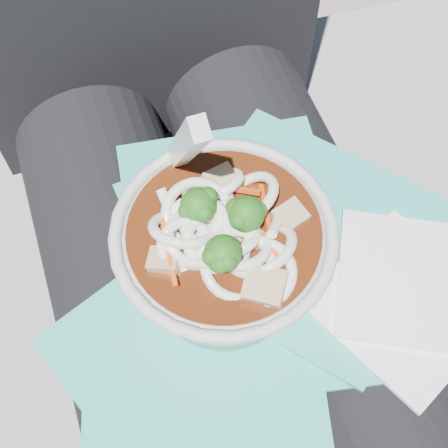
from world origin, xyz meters
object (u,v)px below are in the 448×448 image
object	(u,v)px
stone_ledge	(195,287)
lap	(233,306)
plastic_bag	(249,285)
udon_bowl	(223,252)
person_body	(200,206)

from	to	relation	value
stone_ledge	lap	xyz separation A→B (m)	(0.00, -0.15, 0.29)
plastic_bag	udon_bowl	world-z (taller)	udon_bowl
stone_ledge	person_body	distance (m)	0.32
lap	plastic_bag	distance (m)	0.09
lap	stone_ledge	bearing A→B (deg)	90.00
plastic_bag	person_body	bearing A→B (deg)	92.77
stone_ledge	udon_bowl	world-z (taller)	udon_bowl
lap	plastic_bag	bearing A→B (deg)	-73.69
stone_ledge	plastic_bag	distance (m)	0.41
person_body	plastic_bag	xyz separation A→B (m)	(0.01, -0.11, 0.05)
lap	plastic_bag	xyz separation A→B (m)	(0.01, -0.02, 0.08)
plastic_bag	udon_bowl	xyz separation A→B (m)	(-0.02, 0.01, 0.06)
lap	plastic_bag	world-z (taller)	plastic_bag
stone_ledge	udon_bowl	size ratio (longest dim) A/B	5.04
stone_ledge	udon_bowl	xyz separation A→B (m)	(-0.01, -0.16, 0.43)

